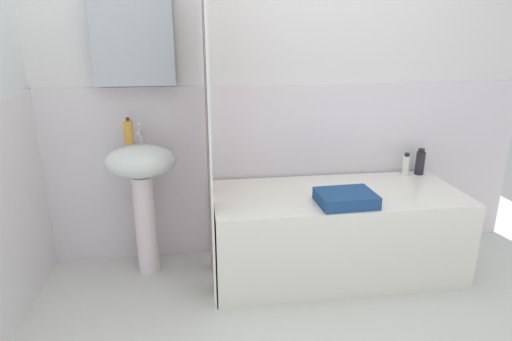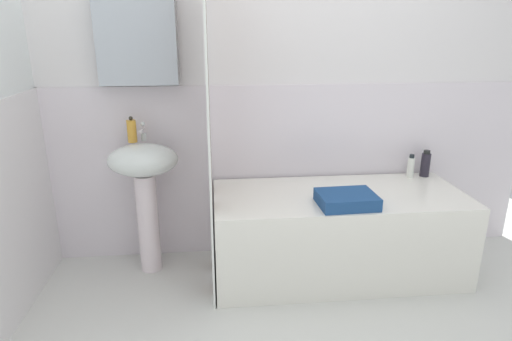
% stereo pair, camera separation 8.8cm
% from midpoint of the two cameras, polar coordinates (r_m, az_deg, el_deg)
% --- Properties ---
extents(wall_back_tiled, '(3.60, 0.18, 2.40)m').
position_cam_midpoint_polar(wall_back_tiled, '(2.95, 0.52, 10.12)').
color(wall_back_tiled, white).
rests_on(wall_back_tiled, ground_plane).
extents(sink, '(0.44, 0.34, 0.87)m').
position_cam_midpoint_polar(sink, '(2.83, -15.62, -1.39)').
color(sink, white).
rests_on(sink, ground_plane).
extents(faucet, '(0.03, 0.12, 0.12)m').
position_cam_midpoint_polar(faucet, '(2.83, -15.92, 4.77)').
color(faucet, silver).
rests_on(faucet, sink).
extents(soap_dispenser, '(0.06, 0.06, 0.17)m').
position_cam_midpoint_polar(soap_dispenser, '(2.83, -17.28, 4.89)').
color(soap_dispenser, gold).
rests_on(soap_dispenser, sink).
extents(bathtub, '(1.59, 0.69, 0.56)m').
position_cam_midpoint_polar(bathtub, '(2.92, 9.54, -7.96)').
color(bathtub, white).
rests_on(bathtub, ground_plane).
extents(shower_curtain, '(0.01, 0.69, 2.00)m').
position_cam_midpoint_polar(shower_curtain, '(2.55, -7.32, 5.56)').
color(shower_curtain, white).
rests_on(shower_curtain, ground_plane).
extents(body_wash_bottle, '(0.06, 0.06, 0.19)m').
position_cam_midpoint_polar(body_wash_bottle, '(3.29, 20.11, 1.02)').
color(body_wash_bottle, '#28232F').
rests_on(body_wash_bottle, bathtub).
extents(shampoo_bottle, '(0.05, 0.05, 0.17)m').
position_cam_midpoint_polar(shampoo_bottle, '(3.23, 18.42, 0.70)').
color(shampoo_bottle, white).
rests_on(shampoo_bottle, bathtub).
extents(towel_folded, '(0.34, 0.27, 0.07)m').
position_cam_midpoint_polar(towel_folded, '(2.62, 10.82, -3.62)').
color(towel_folded, navy).
rests_on(towel_folded, bathtub).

